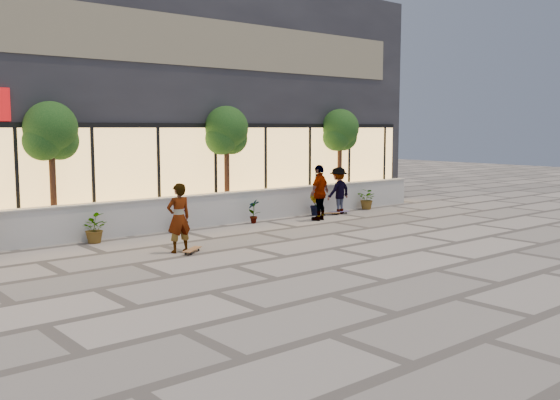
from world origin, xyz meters
TOP-DOWN VIEW (x-y plane):
  - ground at (0.00, 0.00)m, footprint 80.00×80.00m
  - planter_wall at (0.00, 7.00)m, footprint 22.00×0.42m
  - retail_building at (-0.00, 12.49)m, footprint 24.00×9.17m
  - shrub_c at (-2.90, 6.45)m, footprint 0.68×0.77m
  - shrub_d at (-0.10, 6.45)m, footprint 0.64×0.64m
  - shrub_e at (2.70, 6.45)m, footprint 0.46×0.35m
  - shrub_f at (5.50, 6.45)m, footprint 0.55×0.57m
  - shrub_g at (8.30, 6.45)m, footprint 0.77×0.84m
  - tree_midwest at (-3.50, 7.70)m, footprint 1.60×1.50m
  - tree_mideast at (2.50, 7.70)m, footprint 1.60×1.50m
  - tree_east at (8.00, 7.70)m, footprint 1.60×1.50m
  - skater_center at (-1.75, 3.78)m, footprint 0.67×0.45m
  - skater_right_near at (4.85, 5.53)m, footprint 1.21×0.81m
  - skater_right_far at (6.50, 6.26)m, footprint 1.18×0.76m
  - skateboard_center at (-1.52, 3.52)m, footprint 0.79×0.65m
  - skateboard_right_near at (6.01, 6.20)m, footprint 0.75×0.49m
  - skateboard_right_far at (6.50, 6.20)m, footprint 0.84×0.34m

SIDE VIEW (x-z plane):
  - ground at x=0.00m, z-range 0.00..0.00m
  - skateboard_right_near at x=6.01m, z-range 0.03..0.12m
  - skateboard_right_far at x=6.50m, z-range 0.03..0.13m
  - skateboard_center at x=-1.52m, z-range 0.03..0.13m
  - shrub_c at x=-2.90m, z-range 0.00..0.81m
  - shrub_d at x=-0.10m, z-range 0.00..0.81m
  - shrub_e at x=2.70m, z-range 0.00..0.81m
  - shrub_f at x=5.50m, z-range 0.00..0.81m
  - shrub_g at x=8.30m, z-range 0.00..0.81m
  - planter_wall at x=0.00m, z-range 0.00..1.04m
  - skater_right_far at x=6.50m, z-range 0.00..1.73m
  - skater_center at x=-1.75m, z-range 0.00..1.78m
  - skater_right_near at x=4.85m, z-range 0.00..1.92m
  - tree_midwest at x=-3.50m, z-range 1.03..4.94m
  - tree_mideast at x=2.50m, z-range 1.03..4.94m
  - tree_east at x=8.00m, z-range 1.03..4.94m
  - retail_building at x=0.00m, z-range 0.00..8.50m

